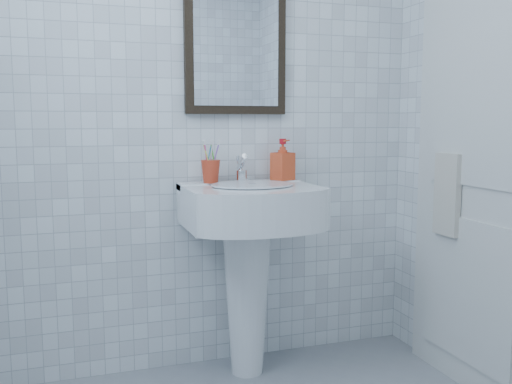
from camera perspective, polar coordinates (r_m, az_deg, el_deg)
name	(u,v)px	position (r m, az deg, el deg)	size (l,w,h in m)	color
wall_back	(201,112)	(2.77, -5.56, 7.97)	(2.20, 0.02, 2.50)	silver
washbasin	(249,247)	(2.67, -0.75, -5.54)	(0.60, 0.44, 0.93)	white
faucet	(241,170)	(2.72, -1.48, 2.17)	(0.06, 0.12, 0.14)	silver
toothbrush_cup	(211,171)	(2.68, -4.56, 2.06)	(0.09, 0.09, 0.11)	#BA341C
soap_dispenser	(283,160)	(2.80, 2.68, 3.25)	(0.09, 0.09, 0.20)	red
wall_mirror	(236,49)	(2.81, -2.03, 14.11)	(0.50, 0.04, 0.62)	black
bathroom_door	(477,169)	(2.67, 21.20, 2.20)	(0.04, 0.80, 2.00)	silver
towel_ring	(452,155)	(2.77, 19.05, 3.48)	(0.18, 0.18, 0.01)	silver
hand_towel	(447,195)	(2.77, 18.57, -0.24)	(0.03, 0.16, 0.38)	beige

